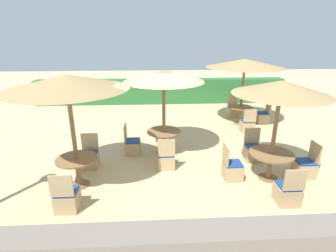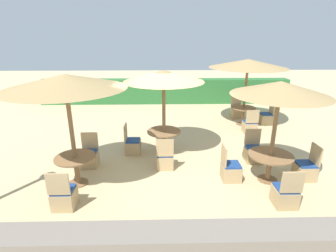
{
  "view_description": "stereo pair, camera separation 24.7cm",
  "coord_description": "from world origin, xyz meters",
  "views": [
    {
      "loc": [
        -0.43,
        -6.84,
        3.54
      ],
      "look_at": [
        0.0,
        0.6,
        0.9
      ],
      "focal_mm": 28.0,
      "sensor_mm": 36.0,
      "label": 1
    },
    {
      "loc": [
        -0.18,
        -6.85,
        3.54
      ],
      "look_at": [
        0.0,
        0.6,
        0.9
      ],
      "focal_mm": 28.0,
      "sensor_mm": 36.0,
      "label": 2
    }
  ],
  "objects": [
    {
      "name": "patio_chair_front_left_north",
      "position": [
        -2.23,
        -0.17,
        0.26
      ],
      "size": [
        0.46,
        0.46,
        0.93
      ],
      "rotation": [
        0.0,
        0.0,
        3.14
      ],
      "color": "tan",
      "rests_on": "ground_plane"
    },
    {
      "name": "parasol_center",
      "position": [
        -0.12,
        0.63,
        2.39
      ],
      "size": [
        2.33,
        2.33,
        2.57
      ],
      "color": "olive",
      "rests_on": "ground_plane"
    },
    {
      "name": "patio_chair_front_right_west",
      "position": [
        1.54,
        -1.0,
        0.26
      ],
      "size": [
        0.46,
        0.46,
        0.93
      ],
      "rotation": [
        0.0,
        0.0,
        -1.57
      ],
      "color": "tan",
      "rests_on": "ground_plane"
    },
    {
      "name": "ground_plane",
      "position": [
        0.0,
        0.0,
        0.0
      ],
      "size": [
        40.0,
        40.0,
        0.0
      ],
      "primitive_type": "plane",
      "color": "#C6B284"
    },
    {
      "name": "round_table_front_right",
      "position": [
        2.5,
        -1.06,
        0.57
      ],
      "size": [
        1.1,
        1.1,
        0.72
      ],
      "color": "olive",
      "rests_on": "ground_plane"
    },
    {
      "name": "patio_chair_back_right_north",
      "position": [
        3.14,
        4.26,
        0.26
      ],
      "size": [
        0.46,
        0.46,
        0.93
      ],
      "rotation": [
        0.0,
        0.0,
        3.14
      ],
      "color": "tan",
      "rests_on": "ground_plane"
    },
    {
      "name": "patio_chair_back_right_east",
      "position": [
        4.12,
        3.33,
        0.26
      ],
      "size": [
        0.46,
        0.46,
        0.93
      ],
      "rotation": [
        0.0,
        0.0,
        1.57
      ],
      "color": "tan",
      "rests_on": "ground_plane"
    },
    {
      "name": "stone_border",
      "position": [
        0.0,
        -3.38,
        0.24
      ],
      "size": [
        10.0,
        0.56,
        0.48
      ],
      "primitive_type": "cube",
      "color": "slate",
      "rests_on": "ground_plane"
    },
    {
      "name": "patio_chair_center_west",
      "position": [
        -1.11,
        0.65,
        0.26
      ],
      "size": [
        0.46,
        0.46,
        0.93
      ],
      "rotation": [
        0.0,
        0.0,
        -1.57
      ],
      "color": "tan",
      "rests_on": "ground_plane"
    },
    {
      "name": "patio_chair_center_south",
      "position": [
        -0.11,
        -0.35,
        0.26
      ],
      "size": [
        0.46,
        0.46,
        0.93
      ],
      "color": "tan",
      "rests_on": "ground_plane"
    },
    {
      "name": "round_table_center",
      "position": [
        -0.12,
        0.63,
        0.57
      ],
      "size": [
        1.02,
        1.02,
        0.74
      ],
      "color": "olive",
      "rests_on": "ground_plane"
    },
    {
      "name": "parasol_front_right",
      "position": [
        2.5,
        -1.06,
        2.36
      ],
      "size": [
        2.24,
        2.24,
        2.53
      ],
      "color": "olive",
      "rests_on": "ground_plane"
    },
    {
      "name": "patio_chair_front_left_south",
      "position": [
        -2.28,
        -2.05,
        0.26
      ],
      "size": [
        0.46,
        0.46,
        0.93
      ],
      "color": "tan",
      "rests_on": "ground_plane"
    },
    {
      "name": "round_table_front_left",
      "position": [
        -2.29,
        -1.1,
        0.56
      ],
      "size": [
        0.98,
        0.98,
        0.74
      ],
      "color": "olive",
      "rests_on": "ground_plane"
    },
    {
      "name": "hedge_row",
      "position": [
        0.0,
        6.91,
        0.63
      ],
      "size": [
        13.0,
        0.7,
        1.27
      ],
      "primitive_type": "cube",
      "color": "#2D6B33",
      "rests_on": "ground_plane"
    },
    {
      "name": "patio_chair_front_right_north",
      "position": [
        2.47,
        0.01,
        0.26
      ],
      "size": [
        0.46,
        0.46,
        0.93
      ],
      "rotation": [
        0.0,
        0.0,
        3.14
      ],
      "color": "tan",
      "rests_on": "ground_plane"
    },
    {
      "name": "parasol_back_right",
      "position": [
        3.12,
        3.27,
        2.45
      ],
      "size": [
        2.97,
        2.97,
        2.62
      ],
      "color": "olive",
      "rests_on": "ground_plane"
    },
    {
      "name": "patio_chair_front_right_south",
      "position": [
        2.46,
        -2.1,
        0.26
      ],
      "size": [
        0.46,
        0.46,
        0.93
      ],
      "color": "tan",
      "rests_on": "ground_plane"
    },
    {
      "name": "patio_chair_back_right_south",
      "position": [
        3.11,
        2.32,
        0.26
      ],
      "size": [
        0.46,
        0.46,
        0.93
      ],
      "color": "tan",
      "rests_on": "ground_plane"
    },
    {
      "name": "patio_chair_front_right_east",
      "position": [
        3.47,
        -1.02,
        0.26
      ],
      "size": [
        0.46,
        0.46,
        0.93
      ],
      "rotation": [
        0.0,
        0.0,
        1.57
      ],
      "color": "tan",
      "rests_on": "ground_plane"
    },
    {
      "name": "parasol_front_left",
      "position": [
        -2.29,
        -1.1,
        2.54
      ],
      "size": [
        2.69,
        2.69,
        2.72
      ],
      "color": "olive",
      "rests_on": "ground_plane"
    },
    {
      "name": "round_table_back_right",
      "position": [
        3.12,
        3.27,
        0.55
      ],
      "size": [
        0.95,
        0.95,
        0.72
      ],
      "color": "olive",
      "rests_on": "ground_plane"
    }
  ]
}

